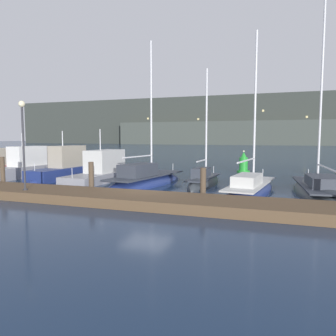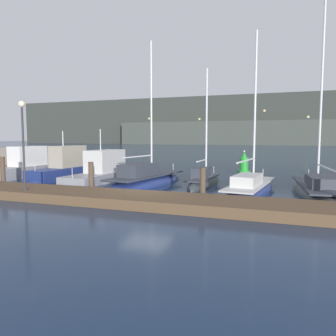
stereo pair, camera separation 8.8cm
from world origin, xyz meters
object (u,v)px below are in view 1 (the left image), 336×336
motorboat_berth_4 (101,175)px  sailboat_berth_6 (204,184)px  sailboat_berth_7 (250,191)px  channel_buoy (244,164)px  sailboat_berth_8 (320,193)px  motorboat_berth_3 (63,173)px  sailboat_berth_5 (146,183)px  dock_lamppost (23,132)px  motorboat_berth_2 (23,172)px

motorboat_berth_4 → sailboat_berth_6: sailboat_berth_6 is taller
sailboat_berth_6 → sailboat_berth_7: 3.60m
channel_buoy → sailboat_berth_8: bearing=-62.8°
motorboat_berth_4 → sailboat_berth_7: bearing=-8.0°
sailboat_berth_7 → channel_buoy: sailboat_berth_7 is taller
motorboat_berth_3 → sailboat_berth_5: (7.16, -0.97, -0.30)m
dock_lamppost → motorboat_berth_4: bearing=89.4°
motorboat_berth_3 → motorboat_berth_4: size_ratio=0.90×
motorboat_berth_2 → sailboat_berth_6: size_ratio=0.83×
sailboat_berth_7 → dock_lamppost: size_ratio=2.17×
motorboat_berth_2 → channel_buoy: (15.80, 9.40, 0.29)m
sailboat_berth_5 → sailboat_berth_7: bearing=-6.9°
sailboat_berth_5 → sailboat_berth_6: bearing=15.1°
sailboat_berth_6 → sailboat_berth_8: bearing=-9.6°
motorboat_berth_3 → sailboat_berth_7: (13.93, -1.79, -0.33)m
motorboat_berth_3 → sailboat_berth_6: bearing=0.1°
motorboat_berth_4 → channel_buoy: motorboat_berth_4 is taller
motorboat_berth_2 → dock_lamppost: bearing=-46.2°
sailboat_berth_6 → sailboat_berth_8: (6.72, -1.14, -0.01)m
motorboat_berth_2 → motorboat_berth_4: (6.95, 0.00, 0.00)m
sailboat_berth_6 → sailboat_berth_8: 6.82m
sailboat_berth_5 → dock_lamppost: sailboat_berth_5 is taller
motorboat_berth_2 → motorboat_berth_3: motorboat_berth_3 is taller
motorboat_berth_3 → sailboat_berth_6: (10.82, 0.02, -0.34)m
sailboat_berth_5 → channel_buoy: 11.30m
motorboat_berth_2 → sailboat_berth_8: bearing=-2.2°
motorboat_berth_2 → sailboat_berth_7: bearing=-4.8°
motorboat_berth_4 → sailboat_berth_6: size_ratio=0.90×
motorboat_berth_3 → motorboat_berth_2: bearing=-174.7°
motorboat_berth_3 → sailboat_berth_8: size_ratio=0.58×
motorboat_berth_2 → sailboat_berth_7: sailboat_berth_7 is taller
sailboat_berth_7 → dock_lamppost: bearing=-151.6°
motorboat_berth_4 → sailboat_berth_5: size_ratio=0.74×
sailboat_berth_5 → dock_lamppost: (-3.79, -6.52, 3.24)m
sailboat_berth_7 → channel_buoy: size_ratio=4.97×
motorboat_berth_4 → sailboat_berth_5: (3.71, -0.65, -0.29)m
dock_lamppost → motorboat_berth_3: bearing=114.2°
sailboat_berth_7 → dock_lamppost: 12.44m
sailboat_berth_7 → motorboat_berth_4: bearing=172.0°
sailboat_berth_5 → motorboat_berth_4: bearing=170.1°
motorboat_berth_4 → sailboat_berth_8: bearing=-3.2°
motorboat_berth_2 → channel_buoy: size_ratio=3.52×
channel_buoy → sailboat_berth_6: bearing=-99.3°
motorboat_berth_3 → motorboat_berth_4: (3.44, -0.32, -0.01)m
motorboat_berth_3 → sailboat_berth_7: sailboat_berth_7 is taller
motorboat_berth_3 → dock_lamppost: (3.36, -7.49, 2.94)m
sailboat_berth_5 → channel_buoy: bearing=62.9°
sailboat_berth_6 → channel_buoy: sailboat_berth_6 is taller
motorboat_berth_2 → motorboat_berth_4: bearing=0.0°
motorboat_berth_2 → sailboat_berth_8: 21.07m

